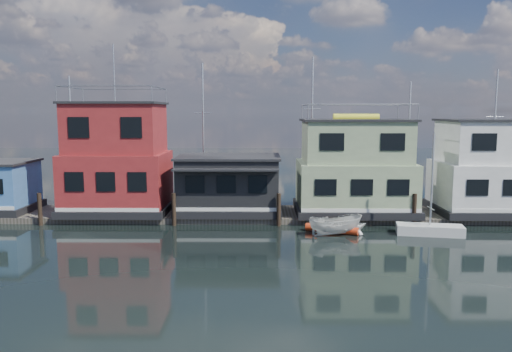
{
  "coord_description": "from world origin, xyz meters",
  "views": [
    {
      "loc": [
        1.88,
        -23.41,
        7.63
      ],
      "look_at": [
        1.45,
        12.0,
        3.0
      ],
      "focal_mm": 35.0,
      "sensor_mm": 36.0,
      "label": 1
    }
  ],
  "objects_px": {
    "houseboat_dark": "(229,184)",
    "red_kayak": "(332,229)",
    "dinghy_white": "(353,225)",
    "day_sailer": "(430,229)",
    "houseboat_green": "(355,169)",
    "houseboat_white": "(495,169)",
    "motorboat": "(335,225)",
    "houseboat_red": "(117,161)"
  },
  "relations": [
    {
      "from": "houseboat_white",
      "to": "motorboat",
      "type": "distance_m",
      "value": 13.53
    },
    {
      "from": "houseboat_white",
      "to": "motorboat",
      "type": "relative_size",
      "value": 2.51
    },
    {
      "from": "houseboat_dark",
      "to": "red_kayak",
      "type": "xyz_separation_m",
      "value": [
        6.78,
        -4.67,
        -2.17
      ]
    },
    {
      "from": "red_kayak",
      "to": "motorboat",
      "type": "height_order",
      "value": "motorboat"
    },
    {
      "from": "houseboat_red",
      "to": "day_sailer",
      "type": "distance_m",
      "value": 21.73
    },
    {
      "from": "houseboat_red",
      "to": "houseboat_dark",
      "type": "height_order",
      "value": "houseboat_red"
    },
    {
      "from": "houseboat_red",
      "to": "houseboat_white",
      "type": "xyz_separation_m",
      "value": [
        27.0,
        0.0,
        -0.57
      ]
    },
    {
      "from": "houseboat_green",
      "to": "day_sailer",
      "type": "bearing_deg",
      "value": -53.24
    },
    {
      "from": "houseboat_white",
      "to": "motorboat",
      "type": "xyz_separation_m",
      "value": [
        -12.09,
        -5.32,
        -2.89
      ]
    },
    {
      "from": "houseboat_green",
      "to": "day_sailer",
      "type": "height_order",
      "value": "houseboat_green"
    },
    {
      "from": "houseboat_white",
      "to": "day_sailer",
      "type": "xyz_separation_m",
      "value": [
        -6.21,
        -5.08,
        -3.15
      ]
    },
    {
      "from": "red_kayak",
      "to": "motorboat",
      "type": "distance_m",
      "value": 0.76
    },
    {
      "from": "houseboat_green",
      "to": "motorboat",
      "type": "xyz_separation_m",
      "value": [
        -2.09,
        -5.32,
        -2.9
      ]
    },
    {
      "from": "houseboat_green",
      "to": "motorboat",
      "type": "bearing_deg",
      "value": -111.48
    },
    {
      "from": "houseboat_red",
      "to": "houseboat_green",
      "type": "distance_m",
      "value": 17.01
    },
    {
      "from": "houseboat_red",
      "to": "motorboat",
      "type": "relative_size",
      "value": 3.54
    },
    {
      "from": "red_kayak",
      "to": "dinghy_white",
      "type": "bearing_deg",
      "value": 26.0
    },
    {
      "from": "red_kayak",
      "to": "houseboat_dark",
      "type": "bearing_deg",
      "value": 168.42
    },
    {
      "from": "houseboat_green",
      "to": "houseboat_white",
      "type": "bearing_deg",
      "value": -0.0
    },
    {
      "from": "houseboat_white",
      "to": "day_sailer",
      "type": "relative_size",
      "value": 1.34
    },
    {
      "from": "houseboat_green",
      "to": "dinghy_white",
      "type": "relative_size",
      "value": 4.18
    },
    {
      "from": "motorboat",
      "to": "houseboat_white",
      "type": "bearing_deg",
      "value": -73.34
    },
    {
      "from": "houseboat_dark",
      "to": "red_kayak",
      "type": "height_order",
      "value": "houseboat_dark"
    },
    {
      "from": "houseboat_white",
      "to": "dinghy_white",
      "type": "relative_size",
      "value": 4.18
    },
    {
      "from": "houseboat_dark",
      "to": "houseboat_green",
      "type": "relative_size",
      "value": 0.88
    },
    {
      "from": "houseboat_green",
      "to": "dinghy_white",
      "type": "height_order",
      "value": "houseboat_green"
    },
    {
      "from": "dinghy_white",
      "to": "day_sailer",
      "type": "distance_m",
      "value": 4.73
    },
    {
      "from": "houseboat_dark",
      "to": "houseboat_green",
      "type": "xyz_separation_m",
      "value": [
        9.0,
        0.02,
        1.13
      ]
    },
    {
      "from": "dinghy_white",
      "to": "day_sailer",
      "type": "bearing_deg",
      "value": -117.37
    },
    {
      "from": "houseboat_dark",
      "to": "red_kayak",
      "type": "relative_size",
      "value": 2.21
    },
    {
      "from": "houseboat_red",
      "to": "houseboat_white",
      "type": "height_order",
      "value": "houseboat_red"
    },
    {
      "from": "houseboat_white",
      "to": "dinghy_white",
      "type": "xyz_separation_m",
      "value": [
        -10.91,
        -4.62,
        -3.01
      ]
    },
    {
      "from": "houseboat_red",
      "to": "day_sailer",
      "type": "relative_size",
      "value": 1.89
    },
    {
      "from": "houseboat_dark",
      "to": "red_kayak",
      "type": "distance_m",
      "value": 8.51
    },
    {
      "from": "houseboat_red",
      "to": "houseboat_green",
      "type": "xyz_separation_m",
      "value": [
        17.0,
        0.0,
        -0.55
      ]
    },
    {
      "from": "houseboat_red",
      "to": "red_kayak",
      "type": "relative_size",
      "value": 3.54
    },
    {
      "from": "houseboat_white",
      "to": "houseboat_green",
      "type": "bearing_deg",
      "value": 180.0
    },
    {
      "from": "houseboat_red",
      "to": "houseboat_white",
      "type": "distance_m",
      "value": 27.01
    },
    {
      "from": "motorboat",
      "to": "houseboat_red",
      "type": "bearing_deg",
      "value": 63.26
    },
    {
      "from": "houseboat_green",
      "to": "houseboat_white",
      "type": "distance_m",
      "value": 10.0
    },
    {
      "from": "houseboat_dark",
      "to": "motorboat",
      "type": "distance_m",
      "value": 8.88
    },
    {
      "from": "houseboat_dark",
      "to": "houseboat_red",
      "type": "bearing_deg",
      "value": 179.86
    }
  ]
}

